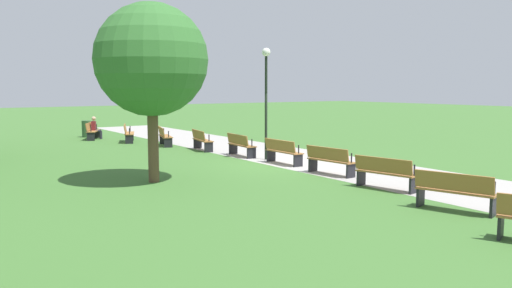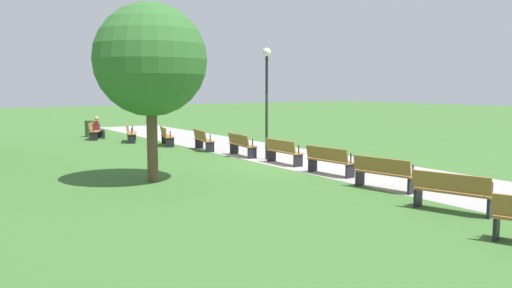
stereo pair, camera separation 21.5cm
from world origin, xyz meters
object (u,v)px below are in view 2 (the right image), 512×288
at_px(bench_8, 452,191).
at_px(lamp_post, 267,83).
at_px(bench_5, 283,151).
at_px(bench_4, 241,145).
at_px(bench_2, 166,136).
at_px(bench_1, 130,133).
at_px(tree_4, 150,60).
at_px(trash_bin, 89,129).
at_px(bench_3, 203,140).
at_px(bench_0, 95,130).
at_px(bench_6, 329,160).
at_px(person_seated, 98,127).
at_px(bench_7, 384,173).

bearing_deg(bench_8, lamp_post, 155.60).
bearing_deg(bench_5, bench_4, -177.30).
xyz_separation_m(bench_2, bench_5, (7.75, 1.10, 0.00)).
xyz_separation_m(bench_2, bench_8, (15.50, -0.00, 0.00)).
distance_m(bench_1, tree_4, 11.73).
bearing_deg(trash_bin, bench_3, 15.49).
xyz_separation_m(bench_0, bench_5, (12.61, 3.02, 0.00)).
bearing_deg(trash_bin, tree_4, -8.74).
relative_size(bench_5, tree_4, 0.33).
height_order(bench_6, bench_8, same).
relative_size(bench_1, tree_4, 0.34).
relative_size(bench_0, person_seated, 1.45).
relative_size(bench_2, bench_6, 1.02).
distance_m(bench_4, bench_8, 10.41).
height_order(bench_2, person_seated, person_seated).
distance_m(bench_0, bench_8, 20.45).
relative_size(bench_2, person_seated, 1.48).
xyz_separation_m(bench_1, bench_8, (17.98, 0.85, 0.00)).
relative_size(bench_4, bench_8, 0.98).
relative_size(bench_4, bench_7, 0.99).
distance_m(bench_0, bench_3, 7.82).
xyz_separation_m(bench_3, person_seated, (-7.50, -2.33, 0.16)).
xyz_separation_m(bench_2, bench_4, (5.14, 0.98, 0.00)).
bearing_deg(bench_2, tree_4, -9.67).
distance_m(bench_0, person_seated, 0.28).
height_order(bench_4, bench_7, same).
distance_m(bench_0, bench_5, 12.97).
bearing_deg(bench_7, lamp_post, 163.16).
height_order(bench_2, trash_bin, trash_bin).
distance_m(bench_7, trash_bin, 19.36).
bearing_deg(bench_4, bench_2, -163.79).
distance_m(bench_0, bench_7, 17.99).
relative_size(bench_6, bench_8, 0.98).
height_order(bench_1, bench_8, same).
height_order(bench_7, tree_4, tree_4).
bearing_deg(trash_bin, bench_5, 11.82).
height_order(bench_2, bench_5, same).
height_order(bench_2, tree_4, tree_4).
bearing_deg(bench_3, bench_7, 10.84).
height_order(bench_5, lamp_post, lamp_post).
distance_m(bench_7, lamp_post, 6.98).
relative_size(bench_2, bench_4, 1.02).
xyz_separation_m(bench_8, lamp_post, (-9.05, 1.29, 2.44)).
bearing_deg(lamp_post, bench_0, -164.11).
distance_m(bench_3, bench_8, 12.97).
bearing_deg(bench_1, bench_6, 29.78).
relative_size(bench_0, bench_2, 0.98).
height_order(bench_2, lamp_post, lamp_post).
relative_size(bench_6, bench_7, 0.99).
height_order(bench_0, tree_4, tree_4).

